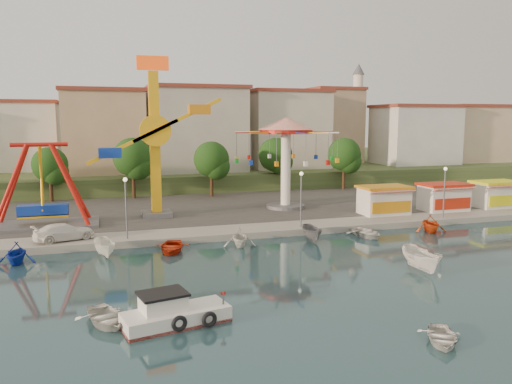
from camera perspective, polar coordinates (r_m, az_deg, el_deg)
name	(u,v)px	position (r m, az deg, el deg)	size (l,w,h in m)	color
ground	(263,283)	(33.36, 0.79, -10.40)	(200.00, 200.00, 0.00)	#152F39
quay_deck	(159,177)	(93.17, -11.06, 1.66)	(200.00, 100.00, 0.60)	#9E998E
asphalt_pad	(187,203)	(61.69, -7.84, -1.25)	(90.00, 28.00, 0.01)	#4C4944
hill_terrace	(156,168)	(97.99, -11.40, 2.67)	(200.00, 60.00, 3.00)	#384C26
pirate_ship_ride	(42,187)	(51.29, -23.27, 0.53)	(10.00, 5.00, 8.00)	#59595E
kamikaze_tower	(160,143)	(52.68, -10.94, 5.51)	(9.18, 3.10, 16.50)	#59595E
wave_swinger	(286,142)	(56.96, 3.44, 5.71)	(11.60, 11.60, 10.40)	#59595E
booth_left	(384,200)	(55.42, 14.41, -0.87)	(5.40, 3.78, 3.08)	white
booth_mid	(444,197)	(59.75, 20.67, -0.50)	(5.40, 3.78, 3.08)	white
booth_right	(496,194)	(64.39, 25.73, -0.20)	(5.40, 3.78, 3.08)	white
lamp_post_1	(126,210)	(43.77, -14.61, -2.00)	(0.14, 0.14, 5.00)	#59595E
lamp_post_2	(301,201)	(47.20, 5.17, -1.03)	(0.14, 0.14, 5.00)	#59595E
lamp_post_3	(444,194)	(55.26, 20.71, -0.19)	(0.14, 0.14, 5.00)	#59595E
tree_1	(50,165)	(66.83, -22.50, 2.89)	(4.35, 4.35, 6.80)	#382314
tree_2	(133,157)	(66.16, -13.90, 3.85)	(5.02, 5.02, 7.85)	#382314
tree_3	(211,159)	(66.09, -5.12, 3.74)	(4.68, 4.68, 7.32)	#382314
tree_4	(275,155)	(71.67, 2.24, 4.27)	(4.86, 4.86, 7.60)	#382314
tree_5	(344,155)	(73.96, 10.06, 4.24)	(4.83, 4.83, 7.54)	#382314
building_1	(20,143)	(82.34, -25.34, 5.09)	(12.33, 9.01, 8.63)	silver
building_2	(112,133)	(82.08, -16.18, 6.45)	(11.95, 9.28, 11.23)	tan
building_3	(202,140)	(80.42, -6.18, 5.97)	(12.59, 10.50, 9.20)	beige
building_4	(275,138)	(87.24, 2.14, 6.19)	(10.75, 9.23, 9.24)	beige
building_5	(349,132)	(90.81, 10.54, 6.76)	(12.77, 10.96, 11.21)	tan
building_6	(411,129)	(95.54, 17.31, 6.94)	(8.23, 8.98, 12.36)	silver
building_7	(448,137)	(106.59, 21.07, 5.89)	(11.59, 10.93, 8.76)	beige
minaret	(357,110)	(95.75, 11.52, 9.16)	(2.80, 2.80, 18.00)	silver
cabin_motorboat	(173,315)	(27.24, -9.41, -13.72)	(5.84, 3.18, 1.95)	white
rowboat_a	(106,317)	(28.16, -16.77, -13.53)	(2.60, 3.65, 0.76)	silver
rowboat_b	(442,337)	(26.54, 20.45, -15.27)	(2.08, 2.91, 0.60)	white
skiff	(422,260)	(37.53, 18.40, -7.36)	(1.65, 4.38, 1.69)	white
van	(64,232)	(45.17, -21.10, -4.28)	(2.00, 4.93, 1.43)	white
moored_boat_1	(16,253)	(41.56, -25.72, -6.29)	(2.73, 3.16, 1.66)	#122EA5
moored_boat_2	(105,248)	(41.09, -16.87, -6.13)	(1.41, 3.75, 1.45)	white
moored_boat_3	(171,247)	(41.48, -9.65, -6.21)	(2.80, 3.92, 0.81)	red
moored_boat_4	(240,237)	(42.48, -1.88, -5.16)	(2.74, 3.17, 1.67)	silver
moored_boat_5	(312,233)	(44.69, 6.44, -4.72)	(1.35, 3.59, 1.39)	slate
moored_boat_6	(366,233)	(47.15, 12.51, -4.55)	(2.77, 3.88, 0.80)	silver
moored_boat_7	(430,223)	(50.78, 19.32, -3.37)	(2.86, 3.31, 1.74)	#CC4012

